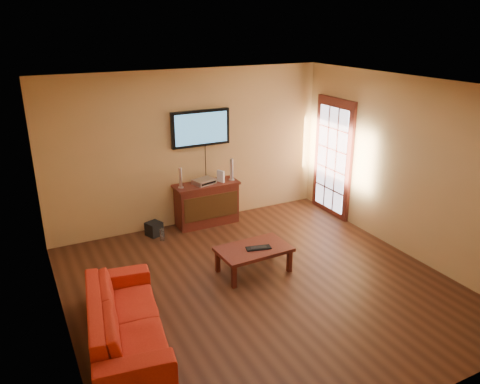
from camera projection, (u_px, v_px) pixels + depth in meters
ground_plane at (261, 286)px, 6.43m from camera, size 5.00×5.00×0.00m
room_walls at (240, 157)px, 6.37m from camera, size 5.00×5.00×5.00m
french_door at (333, 159)px, 8.54m from camera, size 0.07×1.02×2.22m
media_console at (207, 204)px, 8.27m from camera, size 1.15×0.44×0.76m
television at (201, 128)px, 7.97m from camera, size 1.05×0.08×0.62m
coffee_table at (254, 251)px, 6.69m from camera, size 1.05×0.65×0.38m
sofa at (125, 311)px, 5.20m from camera, size 0.88×2.07×0.78m
speaker_left at (181, 179)px, 7.88m from camera, size 0.10×0.10×0.35m
speaker_right at (232, 170)px, 8.26m from camera, size 0.11×0.11×0.39m
av_receiver at (204, 181)px, 8.12m from camera, size 0.43×0.36×0.08m
game_console at (221, 176)px, 8.19m from camera, size 0.09×0.16×0.21m
subwoofer at (154, 229)px, 7.91m from camera, size 0.30×0.30×0.23m
bottle at (162, 235)px, 7.73m from camera, size 0.08×0.08×0.22m
keyboard at (258, 248)px, 6.65m from camera, size 0.38×0.21×0.02m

